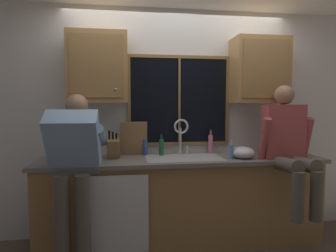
{
  "coord_description": "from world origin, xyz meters",
  "views": [
    {
      "loc": [
        -0.56,
        -3.27,
        1.48
      ],
      "look_at": [
        -0.15,
        -0.3,
        1.26
      ],
      "focal_mm": 30.95,
      "sensor_mm": 36.0,
      "label": 1
    }
  ],
  "objects_px": {
    "knife_block": "(113,148)",
    "mixing_bowl": "(243,153)",
    "cutting_board": "(134,139)",
    "bottle_tall_clear": "(145,146)",
    "bottle_amber_small": "(161,147)",
    "person_standing": "(74,162)",
    "person_sitting_on_counter": "(288,142)",
    "bottle_green_glass": "(211,144)",
    "soap_dispenser": "(231,151)"
  },
  "relations": [
    {
      "from": "knife_block",
      "to": "mixing_bowl",
      "type": "xyz_separation_m",
      "value": [
        1.34,
        -0.15,
        -0.05
      ]
    },
    {
      "from": "cutting_board",
      "to": "mixing_bowl",
      "type": "relative_size",
      "value": 1.51
    },
    {
      "from": "bottle_tall_clear",
      "to": "bottle_amber_small",
      "type": "distance_m",
      "value": 0.18
    },
    {
      "from": "knife_block",
      "to": "person_standing",
      "type": "bearing_deg",
      "value": -131.22
    },
    {
      "from": "knife_block",
      "to": "bottle_tall_clear",
      "type": "distance_m",
      "value": 0.38
    },
    {
      "from": "person_standing",
      "to": "person_sitting_on_counter",
      "type": "relative_size",
      "value": 1.25
    },
    {
      "from": "person_standing",
      "to": "knife_block",
      "type": "height_order",
      "value": "person_standing"
    },
    {
      "from": "person_standing",
      "to": "bottle_amber_small",
      "type": "xyz_separation_m",
      "value": [
        0.84,
        0.5,
        0.05
      ]
    },
    {
      "from": "bottle_green_glass",
      "to": "bottle_tall_clear",
      "type": "relative_size",
      "value": 1.16
    },
    {
      "from": "person_standing",
      "to": "knife_block",
      "type": "relative_size",
      "value": 4.91
    },
    {
      "from": "mixing_bowl",
      "to": "soap_dispenser",
      "type": "distance_m",
      "value": 0.13
    },
    {
      "from": "person_standing",
      "to": "bottle_green_glass",
      "type": "height_order",
      "value": "person_standing"
    },
    {
      "from": "person_standing",
      "to": "cutting_board",
      "type": "height_order",
      "value": "person_standing"
    },
    {
      "from": "person_sitting_on_counter",
      "to": "cutting_board",
      "type": "bearing_deg",
      "value": 162.64
    },
    {
      "from": "bottle_tall_clear",
      "to": "mixing_bowl",
      "type": "bearing_deg",
      "value": -17.74
    },
    {
      "from": "person_sitting_on_counter",
      "to": "soap_dispenser",
      "type": "height_order",
      "value": "person_sitting_on_counter"
    },
    {
      "from": "person_standing",
      "to": "bottle_green_glass",
      "type": "xyz_separation_m",
      "value": [
        1.42,
        0.55,
        0.07
      ]
    },
    {
      "from": "knife_block",
      "to": "bottle_amber_small",
      "type": "relative_size",
      "value": 1.36
    },
    {
      "from": "knife_block",
      "to": "person_sitting_on_counter",
      "type": "bearing_deg",
      "value": -10.26
    },
    {
      "from": "person_standing",
      "to": "soap_dispenser",
      "type": "bearing_deg",
      "value": 7.75
    },
    {
      "from": "knife_block",
      "to": "bottle_tall_clear",
      "type": "bearing_deg",
      "value": 26.93
    },
    {
      "from": "cutting_board",
      "to": "bottle_tall_clear",
      "type": "distance_m",
      "value": 0.15
    },
    {
      "from": "bottle_green_glass",
      "to": "bottle_amber_small",
      "type": "relative_size",
      "value": 1.16
    },
    {
      "from": "person_standing",
      "to": "person_sitting_on_counter",
      "type": "distance_m",
      "value": 2.08
    },
    {
      "from": "bottle_amber_small",
      "to": "bottle_green_glass",
      "type": "bearing_deg",
      "value": 5.45
    },
    {
      "from": "person_sitting_on_counter",
      "to": "bottle_green_glass",
      "type": "xyz_separation_m",
      "value": [
        -0.66,
        0.5,
        -0.07
      ]
    },
    {
      "from": "bottle_tall_clear",
      "to": "cutting_board",
      "type": "bearing_deg",
      "value": -176.18
    },
    {
      "from": "person_sitting_on_counter",
      "to": "knife_block",
      "type": "distance_m",
      "value": 1.78
    },
    {
      "from": "soap_dispenser",
      "to": "bottle_tall_clear",
      "type": "bearing_deg",
      "value": 159.03
    },
    {
      "from": "bottle_green_glass",
      "to": "bottle_amber_small",
      "type": "height_order",
      "value": "bottle_green_glass"
    },
    {
      "from": "mixing_bowl",
      "to": "bottle_green_glass",
      "type": "xyz_separation_m",
      "value": [
        -0.25,
        0.33,
        0.06
      ]
    },
    {
      "from": "cutting_board",
      "to": "soap_dispenser",
      "type": "distance_m",
      "value": 1.06
    },
    {
      "from": "cutting_board",
      "to": "bottle_amber_small",
      "type": "distance_m",
      "value": 0.32
    },
    {
      "from": "person_standing",
      "to": "bottle_tall_clear",
      "type": "distance_m",
      "value": 0.86
    },
    {
      "from": "mixing_bowl",
      "to": "bottle_green_glass",
      "type": "distance_m",
      "value": 0.42
    },
    {
      "from": "mixing_bowl",
      "to": "bottle_tall_clear",
      "type": "bearing_deg",
      "value": 162.26
    },
    {
      "from": "person_sitting_on_counter",
      "to": "mixing_bowl",
      "type": "distance_m",
      "value": 0.46
    },
    {
      "from": "person_standing",
      "to": "knife_block",
      "type": "bearing_deg",
      "value": 48.78
    },
    {
      "from": "soap_dispenser",
      "to": "knife_block",
      "type": "bearing_deg",
      "value": 172.35
    },
    {
      "from": "bottle_tall_clear",
      "to": "bottle_green_glass",
      "type": "bearing_deg",
      "value": 0.6
    },
    {
      "from": "cutting_board",
      "to": "knife_block",
      "type": "bearing_deg",
      "value": -142.63
    },
    {
      "from": "mixing_bowl",
      "to": "soap_dispenser",
      "type": "xyz_separation_m",
      "value": [
        -0.13,
        -0.01,
        0.02
      ]
    },
    {
      "from": "person_sitting_on_counter",
      "to": "mixing_bowl",
      "type": "relative_size",
      "value": 4.99
    },
    {
      "from": "mixing_bowl",
      "to": "bottle_amber_small",
      "type": "height_order",
      "value": "bottle_amber_small"
    },
    {
      "from": "mixing_bowl",
      "to": "bottle_amber_small",
      "type": "distance_m",
      "value": 0.87
    },
    {
      "from": "person_sitting_on_counter",
      "to": "bottle_amber_small",
      "type": "relative_size",
      "value": 5.31
    },
    {
      "from": "person_standing",
      "to": "soap_dispenser",
      "type": "relative_size",
      "value": 8.09
    },
    {
      "from": "soap_dispenser",
      "to": "person_sitting_on_counter",
      "type": "bearing_deg",
      "value": -15.95
    },
    {
      "from": "person_standing",
      "to": "soap_dispenser",
      "type": "distance_m",
      "value": 1.55
    },
    {
      "from": "cutting_board",
      "to": "person_sitting_on_counter",
      "type": "bearing_deg",
      "value": -17.36
    }
  ]
}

